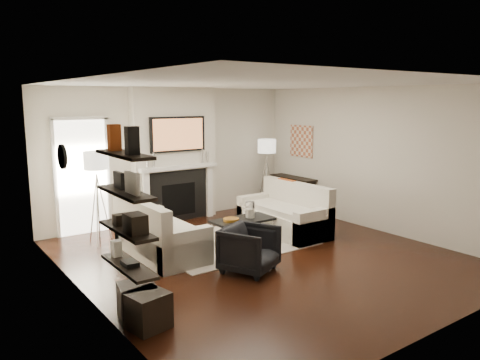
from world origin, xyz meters
TOP-DOWN VIEW (x-y plane):
  - room_envelope at (0.00, 0.00)m, footprint 6.00×6.00m
  - chimney_breast at (0.00, 2.88)m, footprint 1.80×0.25m
  - fireplace_surround at (0.00, 2.74)m, footprint 1.30×0.02m
  - firebox at (0.00, 2.73)m, footprint 0.75×0.02m
  - mantel_pilaster_l at (-0.72, 2.71)m, footprint 0.12×0.08m
  - mantel_pilaster_r at (0.72, 2.71)m, footprint 0.12×0.08m
  - mantel_shelf at (0.00, 2.69)m, footprint 1.70×0.18m
  - tv_body at (0.00, 2.71)m, footprint 1.20×0.06m
  - tv_screen at (0.00, 2.68)m, footprint 1.10×0.00m
  - candlestick_l_tall at (-0.55, 2.70)m, footprint 0.04×0.04m
  - candlestick_l_short at (-0.68, 2.70)m, footprint 0.04×0.04m
  - candlestick_r_tall at (0.55, 2.70)m, footprint 0.04×0.04m
  - candlestick_r_short at (0.68, 2.70)m, footprint 0.04×0.04m
  - hallway_panel at (-1.85, 2.98)m, footprint 0.90×0.02m
  - door_trim_l at (-2.33, 2.96)m, footprint 0.06×0.06m
  - door_trim_r at (-1.37, 2.96)m, footprint 0.06×0.06m
  - door_trim_top at (-1.85, 2.96)m, footprint 1.02×0.06m
  - rug at (-0.03, 0.91)m, footprint 2.60×2.00m
  - loveseat_left_base at (-1.25, 1.02)m, footprint 0.85×1.80m
  - loveseat_left_back at (-1.59, 1.02)m, footprint 0.18×1.80m
  - loveseat_left_arm_n at (-1.25, 0.21)m, footprint 0.85×0.18m
  - loveseat_left_arm_s at (-1.25, 1.83)m, footprint 0.85×0.18m
  - loveseat_left_cushion at (-1.20, 1.02)m, footprint 0.63×1.44m
  - pillow_left_orange at (-1.59, 1.32)m, footprint 0.10×0.42m
  - pillow_left_charcoal at (-1.59, 0.72)m, footprint 0.10×0.40m
  - loveseat_right_base at (1.15, 0.83)m, footprint 0.85×1.80m
  - loveseat_right_back at (1.49, 0.83)m, footprint 0.18×1.80m
  - loveseat_right_arm_n at (1.15, 0.02)m, footprint 0.85×0.18m
  - loveseat_right_arm_s at (1.15, 1.64)m, footprint 0.85×0.18m
  - loveseat_right_cushion at (1.10, 0.83)m, footprint 0.63×1.44m
  - pillow_right_orange at (1.49, 1.13)m, footprint 0.10×0.42m
  - pillow_right_charcoal at (1.49, 0.53)m, footprint 0.10×0.40m
  - coffee_table at (0.20, 0.79)m, footprint 1.10×0.55m
  - coffee_leg_nw at (-0.30, 0.57)m, footprint 0.02×0.02m
  - coffee_leg_ne at (0.70, 0.57)m, footprint 0.02×0.02m
  - coffee_leg_sw at (-0.30, 1.01)m, footprint 0.02×0.02m
  - coffee_leg_se at (0.70, 1.01)m, footprint 0.02×0.02m
  - hurricane_glass at (0.35, 0.79)m, footprint 0.16×0.16m
  - hurricane_candle at (0.35, 0.79)m, footprint 0.11×0.11m
  - copper_bowl at (-0.05, 0.79)m, footprint 0.27×0.27m
  - armchair at (-0.55, -0.39)m, footprint 0.92×0.90m
  - lamp_left_post at (-1.85, 2.18)m, footprint 0.02×0.02m
  - lamp_left_shade at (-1.85, 2.18)m, footprint 0.40×0.40m
  - lamp_left_leg_a at (-1.74, 2.18)m, footprint 0.25×0.02m
  - lamp_left_leg_b at (-1.91, 2.27)m, footprint 0.14×0.22m
  - lamp_left_leg_c at (-1.91, 2.08)m, footprint 0.14×0.22m
  - lamp_right_post at (2.05, 2.43)m, footprint 0.02×0.02m
  - lamp_right_shade at (2.05, 2.43)m, footprint 0.40×0.40m
  - lamp_right_leg_a at (2.16, 2.43)m, footprint 0.25×0.02m
  - lamp_right_leg_b at (2.00, 2.53)m, footprint 0.14×0.22m
  - lamp_right_leg_c at (1.99, 2.33)m, footprint 0.14×0.22m
  - console_top at (2.57, 2.12)m, footprint 0.35×1.20m
  - console_leg_n at (2.57, 1.57)m, footprint 0.30×0.04m
  - console_leg_s at (2.57, 2.67)m, footprint 0.30×0.04m
  - wall_art at (2.73, 2.05)m, footprint 0.03×0.70m
  - shelf_bottom at (-2.62, -1.00)m, footprint 0.25×1.00m
  - shelf_lower at (-2.62, -1.00)m, footprint 0.25×1.00m
  - shelf_upper at (-2.62, -1.00)m, footprint 0.25×1.00m
  - shelf_top at (-2.62, -1.00)m, footprint 0.25×1.00m
  - decor_magfile_a at (-2.62, -1.22)m, footprint 0.12×0.10m
  - decor_magfile_b at (-2.62, -0.75)m, footprint 0.12×0.10m
  - decor_frame_a at (-2.62, -1.19)m, footprint 0.04×0.30m
  - decor_frame_b at (-2.62, -0.83)m, footprint 0.04×0.22m
  - decor_wine_rack at (-2.62, -1.22)m, footprint 0.18×0.25m
  - decor_box_small at (-2.62, -0.83)m, footprint 0.15×0.12m
  - decor_books at (-2.62, -1.03)m, footprint 0.14×0.20m
  - decor_box_tall at (-2.62, -0.66)m, footprint 0.10×0.10m
  - clock_rim at (-2.73, 0.90)m, footprint 0.04×0.34m
  - clock_face at (-2.71, 0.90)m, footprint 0.01×0.29m
  - ottoman_near at (-2.47, -0.84)m, footprint 0.47×0.47m
  - ottoman_far at (-2.47, -1.11)m, footprint 0.47×0.47m

SIDE VIEW (x-z plane):
  - rug at x=-0.03m, z-range 0.00..0.01m
  - coffee_leg_nw at x=-0.30m, z-range 0.00..0.38m
  - coffee_leg_ne at x=0.70m, z-range 0.00..0.38m
  - coffee_leg_sw at x=-0.30m, z-range 0.00..0.38m
  - coffee_leg_se at x=0.70m, z-range 0.00..0.38m
  - ottoman_near at x=-2.47m, z-range 0.00..0.40m
  - ottoman_far at x=-2.47m, z-range 0.00..0.40m
  - loveseat_left_base at x=-1.25m, z-range 0.00..0.42m
  - loveseat_right_base at x=1.15m, z-range 0.00..0.42m
  - loveseat_left_arm_n at x=-1.25m, z-range 0.00..0.60m
  - loveseat_left_arm_s at x=-1.25m, z-range 0.00..0.60m
  - loveseat_right_arm_n at x=1.15m, z-range 0.00..0.60m
  - loveseat_right_arm_s at x=1.15m, z-range 0.00..0.60m
  - console_leg_n at x=2.57m, z-range 0.00..0.71m
  - console_leg_s at x=2.57m, z-range 0.00..0.71m
  - armchair at x=-0.55m, z-range 0.00..0.73m
  - coffee_table at x=0.20m, z-range 0.38..0.42m
  - copper_bowl at x=-0.05m, z-range 0.42..0.47m
  - firebox at x=0.00m, z-range 0.12..0.78m
  - loveseat_left_cushion at x=-1.20m, z-range 0.42..0.52m
  - loveseat_right_cushion at x=1.10m, z-range 0.42..0.52m
  - hurricane_candle at x=0.35m, z-range 0.41..0.58m
  - fireplace_surround at x=0.00m, z-range 0.00..1.04m
  - loveseat_left_back at x=-1.59m, z-range 0.13..0.93m
  - loveseat_right_back at x=1.49m, z-range 0.13..0.93m
  - mantel_pilaster_l at x=-0.72m, z-range 0.00..1.10m
  - mantel_pilaster_r at x=0.72m, z-range 0.00..1.10m
  - hurricane_glass at x=0.35m, z-range 0.42..0.70m
  - lamp_left_leg_a at x=-1.74m, z-range -0.02..1.22m
  - lamp_left_leg_b at x=-1.91m, z-range -0.02..1.22m
  - lamp_left_leg_c at x=-1.91m, z-range -0.02..1.22m
  - lamp_right_leg_a at x=2.16m, z-range -0.02..1.22m
  - lamp_right_leg_b at x=2.00m, z-range -0.02..1.22m
  - lamp_right_leg_c at x=1.99m, z-range -0.02..1.22m
  - lamp_left_post at x=-1.85m, z-range 0.00..1.20m
  - lamp_right_post at x=2.05m, z-range 0.00..1.20m
  - shelf_bottom at x=-2.62m, z-range 0.68..0.72m
  - pillow_left_charcoal at x=-1.59m, z-range 0.52..0.92m
  - pillow_right_charcoal at x=1.49m, z-range 0.52..0.92m
  - pillow_left_orange at x=-1.59m, z-range 0.52..0.94m
  - pillow_right_orange at x=1.49m, z-range 0.52..0.94m
  - console_top at x=2.57m, z-range 0.71..0.75m
  - decor_books at x=-2.62m, z-range 0.72..0.77m
  - decor_box_tall at x=-2.62m, z-range 0.72..0.90m
  - door_trim_l at x=-2.33m, z-range -0.03..2.13m
  - door_trim_r at x=-1.37m, z-range -0.03..2.13m
  - hallway_panel at x=-1.85m, z-range 0.00..2.10m
  - shelf_lower at x=-2.62m, z-range 1.08..1.12m
  - mantel_shelf at x=0.00m, z-range 1.09..1.16m
  - decor_box_small at x=-2.62m, z-range 1.12..1.24m
  - decor_wine_rack at x=-2.62m, z-range 1.12..1.32m
  - candlestick_l_short at x=-0.68m, z-range 1.15..1.40m
  - candlestick_r_short at x=0.68m, z-range 1.15..1.40m
  - candlestick_l_tall at x=-0.55m, z-range 1.16..1.45m
  - candlestick_r_tall at x=0.55m, z-range 1.16..1.45m
  - room_envelope at x=0.00m, z-range -1.65..4.35m
  - chimney_breast at x=0.00m, z-range 0.00..2.70m
  - lamp_left_shade at x=-1.85m, z-range 1.30..1.60m
  - lamp_right_shade at x=2.05m, z-range 1.30..1.60m
  - shelf_upper at x=-2.62m, z-range 1.48..1.52m
  - wall_art at x=2.73m, z-range 1.20..1.90m
  - decor_frame_b at x=-2.62m, z-range 1.52..1.70m
  - decor_frame_a at x=-2.62m, z-range 1.52..1.74m
  - clock_rim at x=-2.73m, z-range 1.53..1.87m
  - clock_face at x=-2.71m, z-range 1.55..1.84m
  - tv_screen at x=0.00m, z-range 1.47..2.09m
  - tv_body at x=0.00m, z-range 1.43..2.13m
  - shelf_top at x=-2.62m, z-range 1.88..1.92m
  - decor_magfile_a at x=-2.62m, z-range 1.92..2.20m
  - decor_magfile_b at x=-2.62m, z-range 1.92..2.20m
  - door_trim_top at x=-1.85m, z-range 2.10..2.16m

